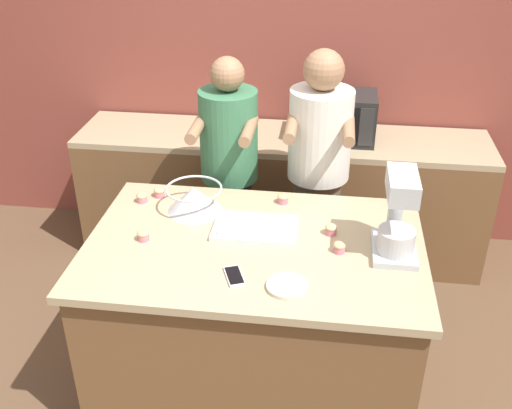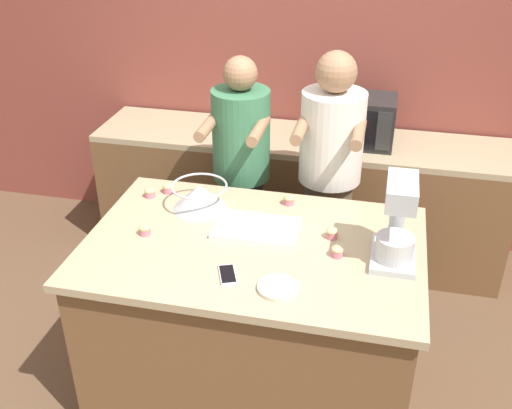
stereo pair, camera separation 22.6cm
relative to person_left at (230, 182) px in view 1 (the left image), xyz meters
name	(u,v)px [view 1 (the left image)]	position (x,y,z in m)	size (l,w,h in m)	color
ground_plane	(255,384)	(0.26, -0.78, -0.83)	(16.00, 16.00, 0.00)	brown
back_wall	(288,55)	(0.26, 0.95, 0.52)	(10.00, 0.06, 2.70)	brown
island_counter	(255,318)	(0.26, -0.78, -0.37)	(1.61, 1.05, 0.93)	brown
back_counter	(281,194)	(0.26, 0.60, -0.39)	(2.80, 0.60, 0.89)	brown
person_left	(230,182)	(0.00, 0.00, 0.00)	(0.35, 0.51, 1.59)	#232328
person_right	(317,183)	(0.52, 0.00, 0.03)	(0.37, 0.52, 1.65)	brown
stand_mixer	(398,219)	(0.91, -0.77, 0.27)	(0.20, 0.30, 0.40)	#B2B7BC
mixing_bowl	(194,198)	(-0.09, -0.52, 0.16)	(0.29, 0.29, 0.14)	#BCBCC1
baking_tray	(255,227)	(0.25, -0.67, 0.11)	(0.41, 0.26, 0.04)	silver
microwave_oven	(341,117)	(0.64, 0.60, 0.22)	(0.45, 0.33, 0.32)	black
cell_phone	(234,276)	(0.21, -1.06, 0.10)	(0.12, 0.16, 0.01)	silver
small_plate	(287,286)	(0.44, -1.11, 0.10)	(0.18, 0.18, 0.02)	beige
cupcake_0	(159,192)	(-0.32, -0.40, 0.12)	(0.06, 0.06, 0.06)	#D17084
cupcake_1	(142,197)	(-0.39, -0.47, 0.12)	(0.06, 0.06, 0.06)	#D17084
cupcake_2	(331,229)	(0.61, -0.66, 0.12)	(0.06, 0.06, 0.06)	#D17084
cupcake_3	(143,235)	(-0.27, -0.83, 0.12)	(0.06, 0.06, 0.06)	#D17084
cupcake_4	(283,198)	(0.35, -0.38, 0.12)	(0.06, 0.06, 0.06)	#D17084
cupcake_5	(339,247)	(0.66, -0.81, 0.12)	(0.06, 0.06, 0.06)	#D17084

